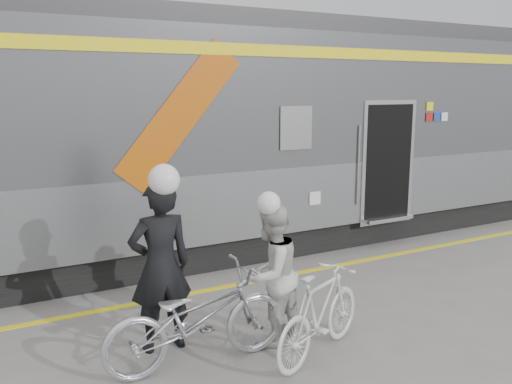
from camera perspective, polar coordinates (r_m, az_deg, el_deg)
ground at (r=6.15m, az=1.01°, el=-17.07°), size 90.00×90.00×0.00m
train at (r=10.06m, az=-1.38°, el=6.14°), size 24.00×3.17×4.10m
safety_strip at (r=7.92m, az=-6.81°, el=-10.52°), size 24.00×0.12×0.01m
man at (r=6.08m, az=-10.04°, el=-7.72°), size 0.71×0.48×1.92m
bicycle_left at (r=5.82m, az=-6.20°, el=-13.06°), size 2.03×0.75×1.06m
woman at (r=6.19m, az=1.55°, el=-8.66°), size 0.97×0.89×1.62m
bicycle_right at (r=6.03m, az=6.75°, el=-12.55°), size 1.68×1.10×0.98m
helmet_man at (r=5.82m, az=-10.41°, el=2.87°), size 0.33×0.33×0.33m
helmet_woman at (r=5.95m, az=1.60°, el=-0.07°), size 0.26×0.26×0.26m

